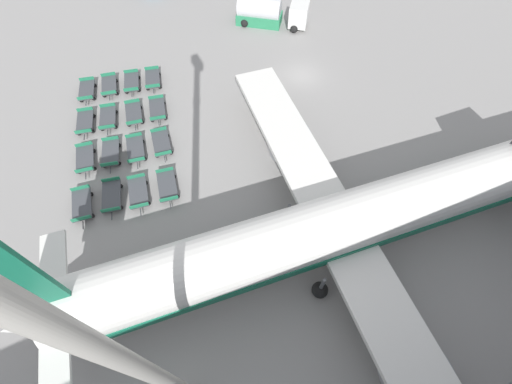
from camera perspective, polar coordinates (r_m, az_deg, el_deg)
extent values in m
plane|color=gray|center=(38.34, 7.51, 18.72)|extent=(500.00, 500.00, 0.00)
cylinder|color=white|center=(23.56, 17.37, -3.79)|extent=(8.20, 39.60, 3.90)
cone|color=white|center=(23.16, -31.65, -17.37)|extent=(4.20, 5.06, 3.71)
cube|color=#146B4C|center=(18.67, -36.65, -11.79)|extent=(0.60, 2.94, 6.45)
cube|color=white|center=(22.38, -30.59, -16.59)|extent=(9.88, 2.51, 0.24)
cube|color=white|center=(23.67, 13.59, -6.01)|extent=(35.12, 7.43, 0.44)
cylinder|color=gray|center=(23.50, 25.12, -26.14)|extent=(2.83, 3.49, 2.49)
cylinder|color=gray|center=(29.37, 5.64, 8.17)|extent=(2.83, 3.49, 2.49)
cube|color=#146B4C|center=(24.13, 16.96, -4.61)|extent=(7.84, 35.69, 0.70)
cylinder|color=#56565B|center=(32.19, 35.21, 1.21)|extent=(0.24, 0.24, 1.94)
sphere|color=black|center=(32.85, 34.40, 0.24)|extent=(1.10, 1.10, 1.10)
cylinder|color=#56565B|center=(23.00, 10.97, -14.98)|extent=(0.24, 0.24, 1.94)
sphere|color=black|center=(23.91, 10.59, -15.75)|extent=(1.10, 1.10, 1.10)
cylinder|color=#56565B|center=(24.99, 5.43, -3.41)|extent=(0.24, 0.24, 1.94)
sphere|color=black|center=(25.82, 5.26, -4.51)|extent=(1.10, 1.10, 1.10)
cube|color=white|center=(45.16, 7.15, 27.31)|extent=(3.30, 3.21, 2.29)
cube|color=#2D8C5B|center=(46.21, 0.56, 27.00)|extent=(5.24, 5.74, 1.14)
cylinder|color=silver|center=(45.67, 0.58, 28.27)|extent=(4.98, 5.45, 2.44)
sphere|color=black|center=(44.65, 6.36, 25.41)|extent=(0.90, 0.90, 0.90)
sphere|color=black|center=(46.77, 6.85, 26.87)|extent=(0.90, 0.90, 0.90)
sphere|color=black|center=(45.53, -1.92, 26.32)|extent=(0.90, 0.90, 0.90)
sphere|color=black|center=(47.61, -1.16, 27.75)|extent=(0.90, 0.90, 0.90)
cube|color=#424449|center=(39.15, -26.40, 15.02)|extent=(3.24, 2.06, 0.10)
cube|color=#237F56|center=(37.91, -26.63, 13.87)|extent=(0.40, 1.41, 0.32)
cube|color=#237F56|center=(40.18, -26.41, 16.55)|extent=(0.40, 1.41, 0.32)
cube|color=#333338|center=(37.81, -26.47, 13.13)|extent=(0.70, 0.22, 0.06)
sphere|color=black|center=(38.73, -27.12, 13.41)|extent=(0.36, 0.36, 0.36)
sphere|color=black|center=(38.40, -25.40, 13.86)|extent=(0.36, 0.36, 0.36)
sphere|color=black|center=(40.34, -26.95, 15.35)|extent=(0.36, 0.36, 0.36)
sphere|color=black|center=(40.03, -25.28, 15.80)|extent=(0.36, 0.36, 0.36)
cube|color=#424449|center=(35.71, -26.64, 10.45)|extent=(3.24, 2.05, 0.10)
cube|color=#237F56|center=(34.53, -26.88, 9.02)|extent=(0.39, 1.41, 0.32)
cube|color=#237F56|center=(36.65, -26.65, 12.25)|extent=(0.39, 1.41, 0.32)
cube|color=#333338|center=(34.47, -26.71, 8.20)|extent=(0.70, 0.21, 0.06)
sphere|color=black|center=(35.37, -27.41, 8.63)|extent=(0.36, 0.36, 0.36)
sphere|color=black|center=(35.02, -25.56, 9.09)|extent=(0.36, 0.36, 0.36)
sphere|color=black|center=(36.88, -27.23, 10.95)|extent=(0.36, 0.36, 0.36)
sphere|color=black|center=(36.54, -25.44, 11.41)|extent=(0.36, 0.36, 0.36)
cube|color=#424449|center=(32.50, -26.63, 5.05)|extent=(3.19, 1.88, 0.10)
cube|color=#237F56|center=(31.39, -26.74, 3.32)|extent=(0.30, 1.42, 0.32)
cube|color=#237F56|center=(33.36, -26.80, 7.12)|extent=(0.30, 1.42, 0.32)
cube|color=#333338|center=(31.37, -26.51, 2.42)|extent=(0.70, 0.17, 0.06)
sphere|color=black|center=(32.23, -27.36, 2.98)|extent=(0.36, 0.36, 0.36)
sphere|color=black|center=(31.91, -25.35, 3.52)|extent=(0.36, 0.36, 0.36)
sphere|color=black|center=(33.63, -27.38, 5.71)|extent=(0.36, 0.36, 0.36)
sphere|color=black|center=(33.32, -25.44, 6.25)|extent=(0.36, 0.36, 0.36)
cube|color=#424449|center=(29.62, -27.05, -1.82)|extent=(3.17, 1.82, 0.10)
cube|color=#237F56|center=(28.63, -27.14, -3.96)|extent=(0.27, 1.42, 0.32)
cube|color=#237F56|center=(30.35, -27.28, 0.62)|extent=(0.27, 1.42, 0.32)
cube|color=#333338|center=(28.67, -26.87, -4.94)|extent=(0.70, 0.16, 0.06)
sphere|color=black|center=(29.49, -27.82, -4.14)|extent=(0.36, 0.36, 0.36)
sphere|color=black|center=(29.13, -25.62, -3.59)|extent=(0.36, 0.36, 0.36)
sphere|color=black|center=(30.70, -27.89, -0.88)|extent=(0.36, 0.36, 0.36)
sphere|color=black|center=(30.36, -25.79, -0.32)|extent=(0.36, 0.36, 0.36)
cube|color=#424449|center=(38.84, -23.30, 16.07)|extent=(3.22, 1.97, 0.10)
cube|color=#237F56|center=(37.56, -23.37, 14.96)|extent=(0.35, 1.41, 0.32)
cube|color=#237F56|center=(39.89, -23.44, 17.56)|extent=(0.35, 1.41, 0.32)
cube|color=#333338|center=(37.45, -23.19, 14.22)|extent=(0.70, 0.19, 0.06)
sphere|color=black|center=(38.35, -23.97, 14.46)|extent=(0.36, 0.36, 0.36)
sphere|color=black|center=(38.12, -22.20, 14.94)|extent=(0.36, 0.36, 0.36)
sphere|color=black|center=(40.00, -24.00, 16.34)|extent=(0.36, 0.36, 0.36)
sphere|color=black|center=(39.78, -22.28, 16.81)|extent=(0.36, 0.36, 0.36)
cube|color=#424449|center=(35.25, -23.48, 11.35)|extent=(3.25, 2.07, 0.10)
cube|color=#237F56|center=(34.06, -23.66, 9.93)|extent=(0.40, 1.40, 0.32)
cube|color=#237F56|center=(36.21, -23.54, 13.15)|extent=(0.40, 1.40, 0.32)
cube|color=#333338|center=(33.99, -23.49, 9.09)|extent=(0.70, 0.22, 0.06)
sphere|color=black|center=(34.88, -24.27, 9.53)|extent=(0.36, 0.36, 0.36)
sphere|color=black|center=(34.59, -22.36, 9.97)|extent=(0.36, 0.36, 0.36)
sphere|color=black|center=(36.41, -24.16, 11.85)|extent=(0.36, 0.36, 0.36)
sphere|color=black|center=(36.12, -22.32, 12.28)|extent=(0.36, 0.36, 0.36)
cube|color=#424449|center=(32.04, -23.10, 6.08)|extent=(3.25, 2.08, 0.10)
cube|color=#237F56|center=(30.93, -23.28, 4.32)|extent=(0.41, 1.40, 0.32)
cube|color=#237F56|center=(32.89, -23.16, 8.20)|extent=(0.41, 1.40, 0.32)
cube|color=#333338|center=(30.92, -23.10, 3.39)|extent=(0.69, 0.22, 0.06)
sphere|color=black|center=(31.77, -23.96, 4.03)|extent=(0.36, 0.36, 0.36)
sphere|color=black|center=(31.46, -21.88, 4.45)|extent=(0.36, 0.36, 0.36)
sphere|color=black|center=(33.16, -23.85, 6.81)|extent=(0.36, 0.36, 0.36)
sphere|color=black|center=(32.86, -21.84, 7.24)|extent=(0.36, 0.36, 0.36)
cube|color=#424449|center=(29.13, -22.96, -0.53)|extent=(3.23, 2.03, 0.10)
cube|color=#237F56|center=(28.14, -23.11, -2.71)|extent=(0.38, 1.41, 0.32)
cube|color=#237F56|center=(29.85, -23.08, 1.97)|extent=(0.38, 1.41, 0.32)
cube|color=#333338|center=(28.19, -22.90, -3.72)|extent=(0.70, 0.21, 0.06)
sphere|color=black|center=(28.99, -23.87, -2.84)|extent=(0.36, 0.36, 0.36)
sphere|color=black|center=(28.67, -21.59, -2.42)|extent=(0.36, 0.36, 0.36)
sphere|color=black|center=(30.20, -23.81, 0.48)|extent=(0.36, 0.36, 0.36)
sphere|color=black|center=(29.89, -21.63, 0.93)|extent=(0.36, 0.36, 0.36)
cube|color=#424449|center=(38.46, -20.05, 16.90)|extent=(3.25, 2.09, 0.10)
cube|color=#237F56|center=(37.18, -20.13, 15.79)|extent=(0.41, 1.40, 0.32)
cube|color=#237F56|center=(39.52, -20.15, 18.41)|extent=(0.41, 1.40, 0.32)
cube|color=#333338|center=(37.08, -19.98, 15.03)|extent=(0.69, 0.22, 0.06)
sphere|color=black|center=(37.96, -20.78, 15.31)|extent=(0.36, 0.36, 0.36)
sphere|color=black|center=(37.75, -18.96, 15.72)|extent=(0.36, 0.36, 0.36)
sphere|color=black|center=(39.62, -20.77, 17.21)|extent=(0.36, 0.36, 0.36)
sphere|color=black|center=(39.42, -19.01, 17.61)|extent=(0.36, 0.36, 0.36)
cube|color=#424449|center=(34.82, -19.73, 12.29)|extent=(3.20, 1.91, 0.10)
cube|color=#237F56|center=(33.59, -19.65, 10.93)|extent=(0.32, 1.42, 0.32)
cube|color=#237F56|center=(35.80, -20.00, 14.05)|extent=(0.32, 1.42, 0.32)
cube|color=#333338|center=(33.52, -19.44, 10.09)|extent=(0.70, 0.18, 0.06)
sphere|color=black|center=(34.36, -20.41, 10.45)|extent=(0.36, 0.36, 0.36)
sphere|color=black|center=(34.20, -18.43, 10.96)|extent=(0.36, 0.36, 0.36)
sphere|color=black|center=(35.93, -20.63, 12.71)|extent=(0.36, 0.36, 0.36)
sphere|color=black|center=(35.78, -18.73, 13.21)|extent=(0.36, 0.36, 0.36)
cube|color=#424449|center=(31.55, -19.46, 6.82)|extent=(3.20, 1.92, 0.10)
cube|color=#237F56|center=(30.41, -19.36, 5.09)|extent=(0.32, 1.42, 0.32)
cube|color=#237F56|center=(32.43, -19.75, 8.92)|extent=(0.32, 1.42, 0.32)
cube|color=#333338|center=(30.40, -19.14, 4.16)|extent=(0.70, 0.18, 0.06)
sphere|color=black|center=(31.21, -20.19, 4.72)|extent=(0.36, 0.36, 0.36)
sphere|color=black|center=(31.02, -18.05, 5.25)|extent=(0.36, 0.36, 0.36)
sphere|color=black|center=(32.64, -20.44, 7.47)|extent=(0.36, 0.36, 0.36)
sphere|color=black|center=(32.46, -18.38, 7.99)|extent=(0.36, 0.36, 0.36)
cube|color=#424449|center=(28.57, -19.06, 0.00)|extent=(3.19, 1.90, 0.10)
cube|color=#237F56|center=(27.55, -18.92, -2.17)|extent=(0.31, 1.42, 0.32)
cube|color=#237F56|center=(29.31, -19.41, 2.50)|extent=(0.31, 1.42, 0.32)
cube|color=#333338|center=(27.60, -18.67, -3.20)|extent=(0.70, 0.17, 0.06)
sphere|color=black|center=(28.36, -19.85, -2.39)|extent=(0.36, 0.36, 0.36)
sphere|color=black|center=(28.16, -17.49, -1.84)|extent=(0.36, 0.36, 0.36)
sphere|color=black|center=(29.60, -20.16, 0.95)|extent=(0.36, 0.36, 0.36)
sphere|color=black|center=(29.40, -17.90, 1.49)|extent=(0.36, 0.36, 0.36)
cube|color=#424449|center=(38.23, -16.86, 17.67)|extent=(3.25, 2.11, 0.10)
cube|color=#237F56|center=(36.94, -16.87, 16.58)|extent=(0.42, 1.40, 0.32)
cube|color=#237F56|center=(39.29, -17.01, 19.18)|extent=(0.42, 1.40, 0.32)
cube|color=#333338|center=(36.83, -16.72, 15.81)|extent=(0.69, 0.23, 0.06)
sphere|color=black|center=(37.69, -17.60, 16.09)|extent=(0.36, 0.36, 0.36)
sphere|color=black|center=(37.54, -15.73, 16.47)|extent=(0.36, 0.36, 0.36)
sphere|color=black|center=(39.36, -17.67, 17.98)|extent=(0.36, 0.36, 0.36)
sphere|color=black|center=(39.22, -15.87, 18.35)|extent=(0.36, 0.36, 0.36)
cube|color=#424449|center=(34.59, -16.14, 13.19)|extent=(3.24, 2.04, 0.10)
cube|color=#237F56|center=(33.36, -16.06, 11.82)|extent=(0.39, 1.41, 0.32)
cube|color=#237F56|center=(35.57, -16.37, 14.97)|extent=(0.39, 1.41, 0.32)
cube|color=#333338|center=(33.29, -15.88, 10.97)|extent=(0.70, 0.21, 0.06)
sphere|color=black|center=(34.12, -16.88, 11.37)|extent=(0.36, 0.36, 0.36)
sphere|color=black|center=(33.99, -14.86, 11.80)|extent=(0.36, 0.36, 0.36)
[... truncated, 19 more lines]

